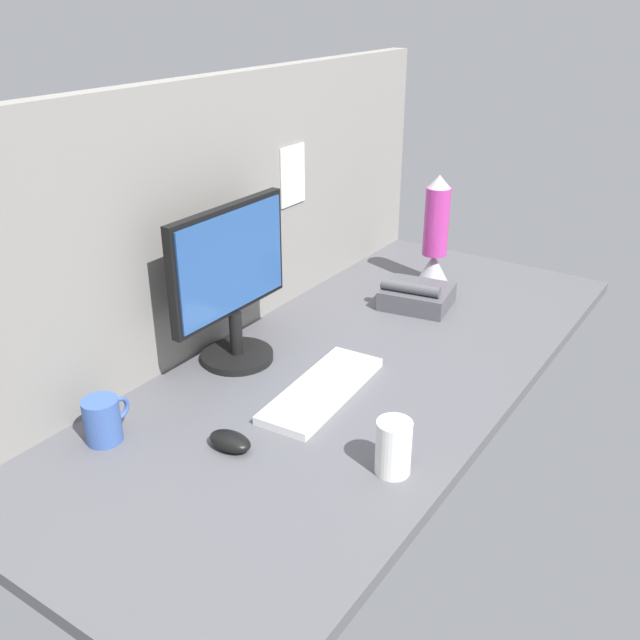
% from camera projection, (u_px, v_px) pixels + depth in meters
% --- Properties ---
extents(ground_plane, '(1.80, 0.80, 0.03)m').
position_uv_depth(ground_plane, '(350.00, 368.00, 1.75)').
color(ground_plane, '#515156').
extents(cubicle_wall_back, '(1.80, 0.06, 0.66)m').
position_uv_depth(cubicle_wall_back, '(228.00, 209.00, 1.79)').
color(cubicle_wall_back, gray).
rests_on(cubicle_wall_back, ground_plane).
extents(monitor, '(0.38, 0.18, 0.39)m').
position_uv_depth(monitor, '(231.00, 279.00, 1.67)').
color(monitor, black).
rests_on(monitor, ground_plane).
extents(keyboard, '(0.38, 0.16, 0.02)m').
position_uv_depth(keyboard, '(322.00, 390.00, 1.61)').
color(keyboard, silver).
rests_on(keyboard, ground_plane).
extents(mouse, '(0.06, 0.10, 0.03)m').
position_uv_depth(mouse, '(230.00, 441.00, 1.41)').
color(mouse, black).
rests_on(mouse, ground_plane).
extents(mug_ceramic_blue, '(0.11, 0.07, 0.10)m').
position_uv_depth(mug_ceramic_blue, '(103.00, 420.00, 1.43)').
color(mug_ceramic_blue, '#38569E').
rests_on(mug_ceramic_blue, ground_plane).
extents(mug_ceramic_white, '(0.11, 0.07, 0.11)m').
position_uv_depth(mug_ceramic_white, '(394.00, 446.00, 1.33)').
color(mug_ceramic_white, white).
rests_on(mug_ceramic_white, ground_plane).
extents(lava_lamp, '(0.10, 0.10, 0.34)m').
position_uv_depth(lava_lamp, '(435.00, 239.00, 2.15)').
color(lava_lamp, '#A5A5AD').
rests_on(lava_lamp, ground_plane).
extents(desk_phone, '(0.20, 0.22, 0.09)m').
position_uv_depth(desk_phone, '(416.00, 296.00, 2.04)').
color(desk_phone, '#4C4C51').
rests_on(desk_phone, ground_plane).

